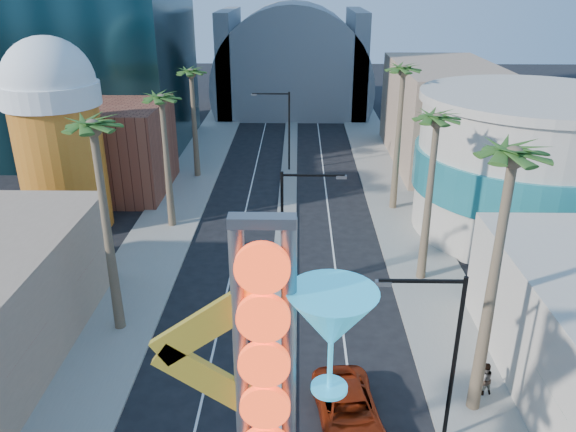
# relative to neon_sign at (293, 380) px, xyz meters

# --- Properties ---
(sidewalk_west) EXTENTS (5.00, 100.00, 0.15)m
(sidewalk_west) POSITION_rel_neon_sign_xyz_m (-10.32, 32.04, -7.23)
(sidewalk_west) COLOR gray
(sidewalk_west) RESTS_ON ground
(sidewalk_east) EXTENTS (5.00, 100.00, 0.15)m
(sidewalk_east) POSITION_rel_neon_sign_xyz_m (8.68, 32.04, -7.23)
(sidewalk_east) COLOR gray
(sidewalk_east) RESTS_ON ground
(median) EXTENTS (1.60, 84.00, 0.15)m
(median) POSITION_rel_neon_sign_xyz_m (-0.82, 35.04, -7.23)
(median) COLOR gray
(median) RESTS_ON ground
(brick_filler_west) EXTENTS (10.00, 10.00, 8.00)m
(brick_filler_west) POSITION_rel_neon_sign_xyz_m (-16.82, 35.04, -3.31)
(brick_filler_west) COLOR brown
(brick_filler_west) RESTS_ON ground
(filler_east) EXTENTS (10.00, 20.00, 10.00)m
(filler_east) POSITION_rel_neon_sign_xyz_m (15.18, 45.04, -2.31)
(filler_east) COLOR #9E7F66
(filler_east) RESTS_ON ground
(beer_mug) EXTENTS (7.00, 7.00, 14.50)m
(beer_mug) POSITION_rel_neon_sign_xyz_m (-17.82, 27.04, 0.54)
(beer_mug) COLOR orange
(beer_mug) RESTS_ON ground
(turquoise_building) EXTENTS (16.60, 16.60, 10.60)m
(turquoise_building) POSITION_rel_neon_sign_xyz_m (17.18, 27.04, -2.06)
(turquoise_building) COLOR beige
(turquoise_building) RESTS_ON ground
(canopy) EXTENTS (22.00, 16.00, 22.00)m
(canopy) POSITION_rel_neon_sign_xyz_m (-0.82, 69.04, -3.00)
(canopy) COLOR slate
(canopy) RESTS_ON ground
(neon_sign) EXTENTS (6.53, 2.60, 12.55)m
(neon_sign) POSITION_rel_neon_sign_xyz_m (0.00, 0.00, 0.00)
(neon_sign) COLOR gray
(neon_sign) RESTS_ON ground
(streetlight_0) EXTENTS (3.79, 0.25, 8.00)m
(streetlight_0) POSITION_rel_neon_sign_xyz_m (-0.27, 17.04, -2.43)
(streetlight_0) COLOR black
(streetlight_0) RESTS_ON ground
(streetlight_1) EXTENTS (3.79, 0.25, 8.00)m
(streetlight_1) POSITION_rel_neon_sign_xyz_m (-1.36, 41.04, -2.43)
(streetlight_1) COLOR black
(streetlight_1) RESTS_ON ground
(streetlight_2) EXTENTS (3.45, 0.25, 8.00)m
(streetlight_2) POSITION_rel_neon_sign_xyz_m (5.91, 5.04, -2.47)
(streetlight_2) COLOR black
(streetlight_2) RESTS_ON ground
(palm_1) EXTENTS (2.40, 2.40, 12.70)m
(palm_1) POSITION_rel_neon_sign_xyz_m (-9.82, 13.04, 3.52)
(palm_1) COLOR brown
(palm_1) RESTS_ON ground
(palm_2) EXTENTS (2.40, 2.40, 11.20)m
(palm_2) POSITION_rel_neon_sign_xyz_m (-9.82, 27.04, 2.17)
(palm_2) COLOR brown
(palm_2) RESTS_ON ground
(palm_3) EXTENTS (2.40, 2.40, 11.20)m
(palm_3) POSITION_rel_neon_sign_xyz_m (-9.82, 39.04, 2.17)
(palm_3) COLOR brown
(palm_3) RESTS_ON ground
(palm_5) EXTENTS (2.40, 2.40, 13.20)m
(palm_5) POSITION_rel_neon_sign_xyz_m (8.18, 7.04, 3.96)
(palm_5) COLOR brown
(palm_5) RESTS_ON ground
(palm_6) EXTENTS (2.40, 2.40, 11.70)m
(palm_6) POSITION_rel_neon_sign_xyz_m (8.18, 19.04, 2.62)
(palm_6) COLOR brown
(palm_6) RESTS_ON ground
(palm_7) EXTENTS (2.40, 2.40, 12.70)m
(palm_7) POSITION_rel_neon_sign_xyz_m (8.18, 31.04, 3.52)
(palm_7) COLOR brown
(palm_7) RESTS_ON ground
(red_pickup) EXTENTS (3.24, 5.94, 1.58)m
(red_pickup) POSITION_rel_neon_sign_xyz_m (2.39, 5.88, -6.52)
(red_pickup) COLOR #96250B
(red_pickup) RESTS_ON ground
(pedestrian_b) EXTENTS (0.94, 0.80, 1.67)m
(pedestrian_b) POSITION_rel_neon_sign_xyz_m (8.88, 7.92, -6.32)
(pedestrian_b) COLOR gray
(pedestrian_b) RESTS_ON sidewalk_east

